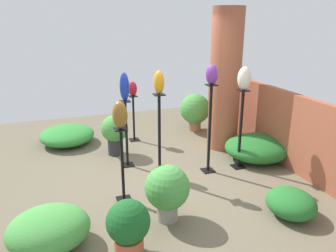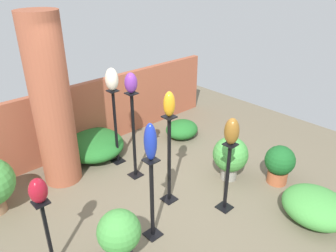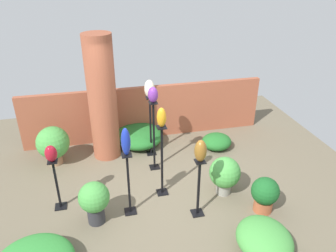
{
  "view_description": "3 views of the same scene",
  "coord_description": "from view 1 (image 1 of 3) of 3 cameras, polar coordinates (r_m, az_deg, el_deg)",
  "views": [
    {
      "loc": [
        4.37,
        -1.41,
        2.42
      ],
      "look_at": [
        -0.1,
        0.16,
        0.85
      ],
      "focal_mm": 35.0,
      "sensor_mm": 36.0,
      "label": 1
    },
    {
      "loc": [
        -2.74,
        -2.83,
        3.14
      ],
      "look_at": [
        -0.04,
        0.09,
        1.18
      ],
      "focal_mm": 35.0,
      "sensor_mm": 36.0,
      "label": 2
    },
    {
      "loc": [
        -1.08,
        -4.69,
        3.84
      ],
      "look_at": [
        0.1,
        0.35,
        1.19
      ],
      "focal_mm": 35.0,
      "sensor_mm": 36.0,
      "label": 3
    }
  ],
  "objects": [
    {
      "name": "art_vase_cobalt",
      "position": [
        5.31,
        -7.59,
        6.79
      ],
      "size": [
        0.15,
        0.16,
        0.46
      ],
      "primitive_type": "ellipsoid",
      "color": "#192D9E",
      "rests_on": "pedestal_cobalt"
    },
    {
      "name": "brick_wall_back",
      "position": [
        5.95,
        19.37,
        -0.24
      ],
      "size": [
        5.6,
        0.12,
        1.27
      ],
      "primitive_type": "cube",
      "color": "#9E5138",
      "rests_on": "ground"
    },
    {
      "name": "pedestal_amber",
      "position": [
        5.01,
        -1.5,
        -2.64
      ],
      "size": [
        0.2,
        0.2,
        1.36
      ],
      "color": "black",
      "rests_on": "ground"
    },
    {
      "name": "art_vase_violet",
      "position": [
        5.05,
        7.65,
        8.88
      ],
      "size": [
        0.19,
        0.19,
        0.31
      ],
      "primitive_type": "ellipsoid",
      "color": "#6B2D8C",
      "rests_on": "pedestal_violet"
    },
    {
      "name": "art_vase_amber",
      "position": [
        4.77,
        -1.59,
        7.6
      ],
      "size": [
        0.16,
        0.15,
        0.34
      ],
      "primitive_type": "ellipsoid",
      "color": "orange",
      "rests_on": "pedestal_amber"
    },
    {
      "name": "potted_plant_front_right",
      "position": [
        6.07,
        -9.26,
        -0.94
      ],
      "size": [
        0.5,
        0.5,
        0.75
      ],
      "color": "#2D2D33",
      "rests_on": "ground"
    },
    {
      "name": "brick_pillar",
      "position": [
        6.23,
        9.91,
        7.79
      ],
      "size": [
        0.58,
        0.58,
        2.62
      ],
      "primitive_type": "cylinder",
      "color": "#9E5138",
      "rests_on": "ground"
    },
    {
      "name": "art_vase_bronze",
      "position": [
        4.24,
        -8.37,
        1.89
      ],
      "size": [
        0.19,
        0.2,
        0.37
      ],
      "primitive_type": "ellipsoid",
      "color": "brown",
      "rests_on": "pedestal_bronze"
    },
    {
      "name": "potted_plant_front_left",
      "position": [
        7.31,
        4.73,
        2.85
      ],
      "size": [
        0.67,
        0.67,
        0.83
      ],
      "color": "#936B4C",
      "rests_on": "ground"
    },
    {
      "name": "potted_plant_mid_left",
      "position": [
        3.6,
        -6.92,
        -16.85
      ],
      "size": [
        0.47,
        0.47,
        0.64
      ],
      "color": "#B25B38",
      "rests_on": "ground"
    },
    {
      "name": "foliage_bed_east",
      "position": [
        6.9,
        -17.16,
        -1.53
      ],
      "size": [
        1.1,
        1.07,
        0.35
      ],
      "primitive_type": "ellipsoid",
      "color": "#338C38",
      "rests_on": "ground"
    },
    {
      "name": "pedestal_bronze",
      "position": [
        4.51,
        -7.92,
        -7.39
      ],
      "size": [
        0.2,
        0.2,
        1.05
      ],
      "color": "black",
      "rests_on": "ground"
    },
    {
      "name": "foliage_bed_rear",
      "position": [
        6.08,
        15.3,
        -3.66
      ],
      "size": [
        1.09,
        1.18,
        0.43
      ],
      "primitive_type": "ellipsoid",
      "color": "#236B28",
      "rests_on": "ground"
    },
    {
      "name": "foliage_bed_west",
      "position": [
        4.57,
        20.63,
        -12.46
      ],
      "size": [
        0.67,
        0.61,
        0.35
      ],
      "primitive_type": "ellipsoid",
      "color": "#236B28",
      "rests_on": "ground"
    },
    {
      "name": "potted_plant_mid_right",
      "position": [
        4.09,
        -0.14,
        -10.96
      ],
      "size": [
        0.56,
        0.56,
        0.73
      ],
      "color": "gray",
      "rests_on": "ground"
    },
    {
      "name": "pedestal_ruby",
      "position": [
        6.73,
        -5.99,
        0.95
      ],
      "size": [
        0.2,
        0.2,
        0.94
      ],
      "color": "black",
      "rests_on": "ground"
    },
    {
      "name": "pedestal_cobalt",
      "position": [
        5.54,
        -7.22,
        -1.89
      ],
      "size": [
        0.2,
        0.2,
        1.14
      ],
      "color": "black",
      "rests_on": "ground"
    },
    {
      "name": "foliage_bed_center",
      "position": [
        3.98,
        -20.04,
        -16.51
      ],
      "size": [
        0.8,
        0.9,
        0.45
      ],
      "primitive_type": "ellipsoid",
      "color": "#479942",
      "rests_on": "ground"
    },
    {
      "name": "art_vase_ivory",
      "position": [
        5.3,
        13.15,
        8.08
      ],
      "size": [
        0.21,
        0.21,
        0.37
      ],
      "primitive_type": "ellipsoid",
      "color": "beige",
      "rests_on": "pedestal_ivory"
    },
    {
      "name": "pedestal_ivory",
      "position": [
        5.53,
        12.48,
        -1.19
      ],
      "size": [
        0.2,
        0.2,
        1.34
      ],
      "color": "black",
      "rests_on": "ground"
    },
    {
      "name": "ground_plane",
      "position": [
        5.19,
        -1.29,
        -9.48
      ],
      "size": [
        8.0,
        8.0,
        0.0
      ],
      "primitive_type": "plane",
      "color": "#6B604C"
    },
    {
      "name": "art_vase_ruby",
      "position": [
        6.56,
        -6.18,
        6.46
      ],
      "size": [
        0.19,
        0.18,
        0.29
      ],
      "primitive_type": "ellipsoid",
      "color": "maroon",
      "rests_on": "pedestal_ruby"
    },
    {
      "name": "pedestal_violet",
      "position": [
        5.28,
        7.23,
        -1.17
      ],
      "size": [
        0.2,
        0.2,
        1.46
      ],
      "color": "black",
      "rests_on": "ground"
    }
  ]
}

